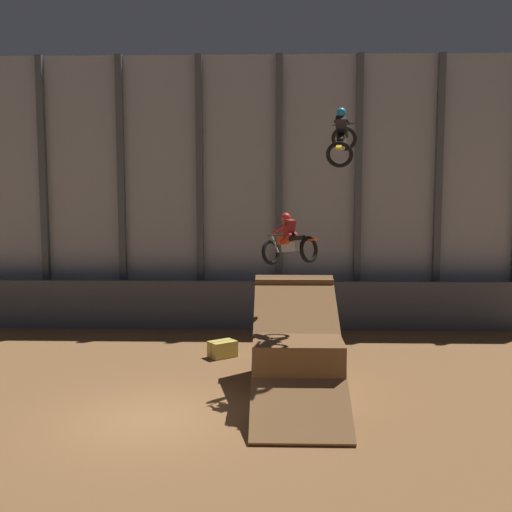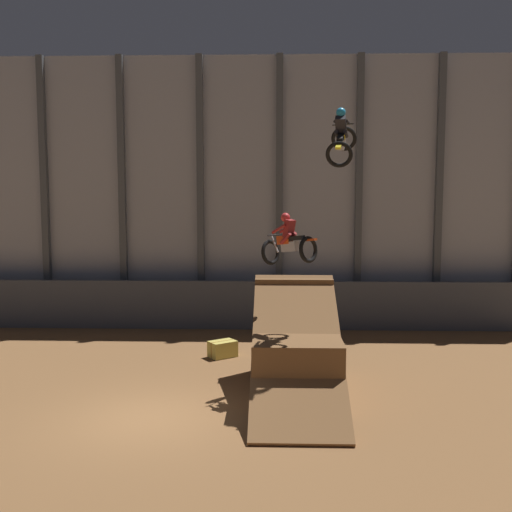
{
  "view_description": "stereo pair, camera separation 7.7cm",
  "coord_description": "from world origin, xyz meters",
  "px_view_note": "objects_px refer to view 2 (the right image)",
  "views": [
    {
      "loc": [
        3.13,
        -14.41,
        5.64
      ],
      "look_at": [
        2.59,
        4.81,
        3.62
      ],
      "focal_mm": 42.0,
      "sensor_mm": 36.0,
      "label": 1
    },
    {
      "loc": [
        3.2,
        -14.41,
        5.64
      ],
      "look_at": [
        2.59,
        4.81,
        3.62
      ],
      "focal_mm": 42.0,
      "sensor_mm": 36.0,
      "label": 2
    }
  ],
  "objects_px": {
    "rider_bike_right_air": "(341,138)",
    "hay_bale_trackside": "(223,349)",
    "dirt_ramp": "(295,353)",
    "rider_bike_left_air": "(289,243)"
  },
  "relations": [
    {
      "from": "rider_bike_left_air",
      "to": "hay_bale_trackside",
      "type": "bearing_deg",
      "value": 73.81
    },
    {
      "from": "dirt_ramp",
      "to": "rider_bike_left_air",
      "type": "distance_m",
      "value": 3.21
    },
    {
      "from": "dirt_ramp",
      "to": "rider_bike_left_air",
      "type": "bearing_deg",
      "value": -138.5
    },
    {
      "from": "dirt_ramp",
      "to": "rider_bike_right_air",
      "type": "distance_m",
      "value": 6.2
    },
    {
      "from": "rider_bike_left_air",
      "to": "hay_bale_trackside",
      "type": "relative_size",
      "value": 1.54
    },
    {
      "from": "rider_bike_left_air",
      "to": "rider_bike_right_air",
      "type": "relative_size",
      "value": 0.87
    },
    {
      "from": "rider_bike_left_air",
      "to": "dirt_ramp",
      "type": "bearing_deg",
      "value": -6.19
    },
    {
      "from": "dirt_ramp",
      "to": "hay_bale_trackside",
      "type": "height_order",
      "value": "dirt_ramp"
    },
    {
      "from": "rider_bike_left_air",
      "to": "hay_bale_trackside",
      "type": "xyz_separation_m",
      "value": [
        -2.18,
        3.55,
        -3.99
      ]
    },
    {
      "from": "rider_bike_right_air",
      "to": "hay_bale_trackside",
      "type": "xyz_separation_m",
      "value": [
        -3.62,
        3.37,
        -6.86
      ]
    }
  ]
}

